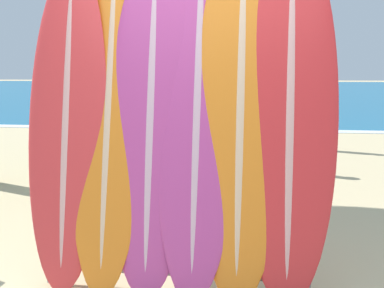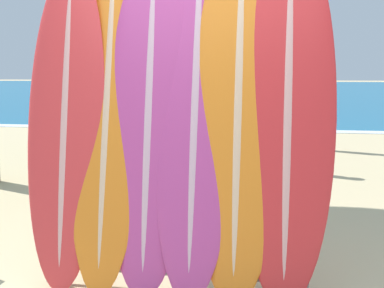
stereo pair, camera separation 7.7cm
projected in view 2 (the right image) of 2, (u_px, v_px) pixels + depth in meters
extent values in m
cube|color=#146693|center=(277.00, 89.00, 42.23)|extent=(120.00, 60.00, 0.00)
cube|color=white|center=(261.00, 130.00, 13.23)|extent=(120.00, 0.60, 0.01)
cylinder|color=slate|center=(47.00, 221.00, 3.71)|extent=(0.04, 0.04, 0.87)
cylinder|color=slate|center=(307.00, 234.00, 3.41)|extent=(0.04, 0.04, 0.87)
cylinder|color=slate|center=(171.00, 167.00, 3.50)|extent=(1.81, 0.04, 0.04)
cylinder|color=slate|center=(172.00, 273.00, 3.60)|extent=(1.81, 0.04, 0.04)
ellipsoid|color=red|center=(66.00, 124.00, 3.60)|extent=(0.54, 0.47, 2.24)
ellipsoid|color=#D59E9F|center=(66.00, 124.00, 3.60)|extent=(0.10, 0.47, 2.15)
ellipsoid|color=orange|center=(108.00, 109.00, 3.58)|extent=(0.53, 0.62, 2.43)
ellipsoid|color=beige|center=(108.00, 109.00, 3.58)|extent=(0.10, 0.60, 2.33)
ellipsoid|color=#B23D8E|center=(149.00, 118.00, 3.51)|extent=(0.58, 0.52, 2.32)
ellipsoid|color=#CAA1BE|center=(149.00, 118.00, 3.51)|extent=(0.10, 0.51, 2.23)
ellipsoid|color=#B23D8E|center=(196.00, 100.00, 3.47)|extent=(0.57, 0.67, 2.57)
ellipsoid|color=#CAA1BE|center=(196.00, 100.00, 3.47)|extent=(0.10, 0.66, 2.47)
ellipsoid|color=orange|center=(238.00, 109.00, 3.41)|extent=(0.60, 0.56, 2.46)
ellipsoid|color=beige|center=(238.00, 109.00, 3.41)|extent=(0.11, 0.55, 2.36)
ellipsoid|color=red|center=(288.00, 118.00, 3.35)|extent=(0.60, 0.50, 2.36)
ellipsoid|color=#D19A9C|center=(288.00, 118.00, 3.35)|extent=(0.11, 0.49, 2.26)
cylinder|color=tan|center=(271.00, 145.00, 7.94)|extent=(0.10, 0.10, 0.74)
cylinder|color=tan|center=(263.00, 144.00, 8.06)|extent=(0.10, 0.10, 0.74)
cube|color=#478466|center=(267.00, 127.00, 7.96)|extent=(0.24, 0.23, 0.22)
cube|color=#2D333D|center=(268.00, 100.00, 7.91)|extent=(0.27, 0.26, 0.58)
sphere|color=tan|center=(268.00, 71.00, 7.85)|extent=(0.21, 0.21, 0.21)
cylinder|color=tan|center=(71.00, 159.00, 6.47)|extent=(0.12, 0.12, 0.83)
cylinder|color=tan|center=(57.00, 158.00, 6.49)|extent=(0.12, 0.12, 0.83)
cube|color=#CC4C3D|center=(64.00, 135.00, 6.44)|extent=(0.24, 0.15, 0.25)
cube|color=gold|center=(62.00, 98.00, 6.38)|extent=(0.26, 0.17, 0.65)
sphere|color=tan|center=(61.00, 57.00, 6.31)|extent=(0.23, 0.23, 0.23)
cylinder|color=#846047|center=(309.00, 130.00, 10.02)|extent=(0.10, 0.10, 0.75)
cylinder|color=#846047|center=(318.00, 130.00, 10.02)|extent=(0.10, 0.10, 0.75)
cube|color=#CC4C3D|center=(314.00, 116.00, 9.99)|extent=(0.23, 0.16, 0.22)
cube|color=white|center=(315.00, 94.00, 9.93)|extent=(0.25, 0.18, 0.58)
sphere|color=#846047|center=(315.00, 71.00, 9.87)|extent=(0.21, 0.21, 0.21)
cylinder|color=#846047|center=(212.00, 129.00, 9.79)|extent=(0.11, 0.11, 0.81)
cylinder|color=#846047|center=(209.00, 130.00, 9.62)|extent=(0.11, 0.11, 0.81)
cube|color=#385693|center=(211.00, 114.00, 9.67)|extent=(0.18, 0.25, 0.24)
cube|color=#2D333D|center=(211.00, 90.00, 9.61)|extent=(0.20, 0.27, 0.63)
sphere|color=#846047|center=(211.00, 64.00, 9.54)|extent=(0.23, 0.23, 0.23)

